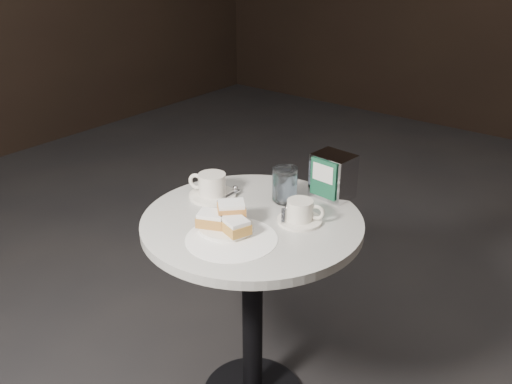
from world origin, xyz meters
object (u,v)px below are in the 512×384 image
object	(u,v)px
cafe_table	(252,272)
water_glass_left	(283,185)
water_glass_right	(286,186)
coffee_cup_left	(212,187)
coffee_cup_right	(300,213)
napkin_dispenser	(333,176)
beignet_plate	(226,221)

from	to	relation	value
cafe_table	water_glass_left	world-z (taller)	water_glass_left
cafe_table	water_glass_right	xyz separation A→B (m)	(0.01, 0.17, 0.26)
coffee_cup_left	water_glass_right	bearing A→B (deg)	12.96
coffee_cup_right	coffee_cup_left	bearing A→B (deg)	165.92
coffee_cup_left	water_glass_right	distance (m)	0.25
water_glass_right	napkin_dispenser	world-z (taller)	napkin_dispenser
cafe_table	water_glass_right	size ratio (longest dim) A/B	6.17
beignet_plate	water_glass_left	bearing A→B (deg)	87.81
beignet_plate	water_glass_left	xyz separation A→B (m)	(0.01, 0.28, 0.02)
beignet_plate	napkin_dispenser	xyz separation A→B (m)	(0.13, 0.40, 0.05)
cafe_table	water_glass_left	distance (m)	0.30
cafe_table	beignet_plate	bearing A→B (deg)	-98.71
cafe_table	coffee_cup_left	bearing A→B (deg)	168.45
water_glass_left	napkin_dispenser	bearing A→B (deg)	47.12
coffee_cup_left	water_glass_left	size ratio (longest dim) A/B	1.76
coffee_cup_left	cafe_table	bearing A→B (deg)	-27.94
water_glass_right	napkin_dispenser	distance (m)	0.16
water_glass_right	water_glass_left	bearing A→B (deg)	165.04
coffee_cup_left	coffee_cup_right	size ratio (longest dim) A/B	1.10
coffee_cup_right	water_glass_left	size ratio (longest dim) A/B	1.60
water_glass_left	beignet_plate	bearing A→B (deg)	-92.19
beignet_plate	coffee_cup_left	world-z (taller)	same
beignet_plate	napkin_dispenser	size ratio (longest dim) A/B	1.24
cafe_table	coffee_cup_right	xyz separation A→B (m)	(0.13, 0.08, 0.23)
water_glass_left	water_glass_right	size ratio (longest dim) A/B	0.93
coffee_cup_left	napkin_dispenser	bearing A→B (deg)	22.12
water_glass_right	cafe_table	bearing A→B (deg)	-94.04
water_glass_left	coffee_cup_right	bearing A→B (deg)	-34.74
beignet_plate	water_glass_left	distance (m)	0.28
cafe_table	coffee_cup_right	bearing A→B (deg)	30.15
beignet_plate	water_glass_right	distance (m)	0.27
cafe_table	napkin_dispenser	bearing A→B (deg)	69.43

